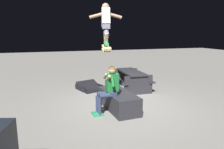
{
  "coord_description": "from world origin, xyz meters",
  "views": [
    {
      "loc": [
        -5.91,
        2.18,
        2.27
      ],
      "look_at": [
        -0.48,
        0.48,
        1.13
      ],
      "focal_mm": 33.62,
      "sensor_mm": 36.0,
      "label": 1
    }
  ],
  "objects_px": {
    "person_sitting_on_ledge": "(108,87)",
    "ledge_box_main": "(118,101)",
    "picnic_table_back": "(131,77)",
    "skateboard": "(106,48)",
    "skater_airborne": "(106,22)",
    "kicker_ramp": "(90,88)"
  },
  "relations": [
    {
      "from": "picnic_table_back",
      "to": "skater_airborne",
      "type": "bearing_deg",
      "value": 141.55
    },
    {
      "from": "picnic_table_back",
      "to": "skateboard",
      "type": "bearing_deg",
      "value": 142.1
    },
    {
      "from": "person_sitting_on_ledge",
      "to": "skater_airborne",
      "type": "relative_size",
      "value": 1.21
    },
    {
      "from": "skateboard",
      "to": "picnic_table_back",
      "type": "height_order",
      "value": "skateboard"
    },
    {
      "from": "person_sitting_on_ledge",
      "to": "skater_airborne",
      "type": "distance_m",
      "value": 1.78
    },
    {
      "from": "kicker_ramp",
      "to": "skateboard",
      "type": "bearing_deg",
      "value": 178.92
    },
    {
      "from": "ledge_box_main",
      "to": "skater_airborne",
      "type": "bearing_deg",
      "value": 103.21
    },
    {
      "from": "ledge_box_main",
      "to": "kicker_ramp",
      "type": "xyz_separation_m",
      "value": [
        2.37,
        0.37,
        -0.2
      ]
    },
    {
      "from": "person_sitting_on_ledge",
      "to": "kicker_ramp",
      "type": "bearing_deg",
      "value": -0.41
    },
    {
      "from": "person_sitting_on_ledge",
      "to": "picnic_table_back",
      "type": "relative_size",
      "value": 0.78
    },
    {
      "from": "ledge_box_main",
      "to": "picnic_table_back",
      "type": "xyz_separation_m",
      "value": [
        1.95,
        -1.22,
        0.24
      ]
    },
    {
      "from": "person_sitting_on_ledge",
      "to": "ledge_box_main",
      "type": "bearing_deg",
      "value": -56.31
    },
    {
      "from": "skateboard",
      "to": "skater_airborne",
      "type": "distance_m",
      "value": 0.69
    },
    {
      "from": "person_sitting_on_ledge",
      "to": "kicker_ramp",
      "type": "xyz_separation_m",
      "value": [
        2.63,
        -0.02,
        -0.7
      ]
    },
    {
      "from": "ledge_box_main",
      "to": "person_sitting_on_ledge",
      "type": "relative_size",
      "value": 1.25
    },
    {
      "from": "ledge_box_main",
      "to": "skateboard",
      "type": "xyz_separation_m",
      "value": [
        -0.15,
        0.42,
        1.59
      ]
    },
    {
      "from": "skateboard",
      "to": "skater_airborne",
      "type": "xyz_separation_m",
      "value": [
        0.06,
        -0.01,
        0.69
      ]
    },
    {
      "from": "skateboard",
      "to": "kicker_ramp",
      "type": "relative_size",
      "value": 0.9
    },
    {
      "from": "person_sitting_on_ledge",
      "to": "kicker_ramp",
      "type": "relative_size",
      "value": 1.18
    },
    {
      "from": "ledge_box_main",
      "to": "kicker_ramp",
      "type": "distance_m",
      "value": 2.4
    },
    {
      "from": "ledge_box_main",
      "to": "kicker_ramp",
      "type": "relative_size",
      "value": 1.47
    },
    {
      "from": "person_sitting_on_ledge",
      "to": "skateboard",
      "type": "height_order",
      "value": "skateboard"
    }
  ]
}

